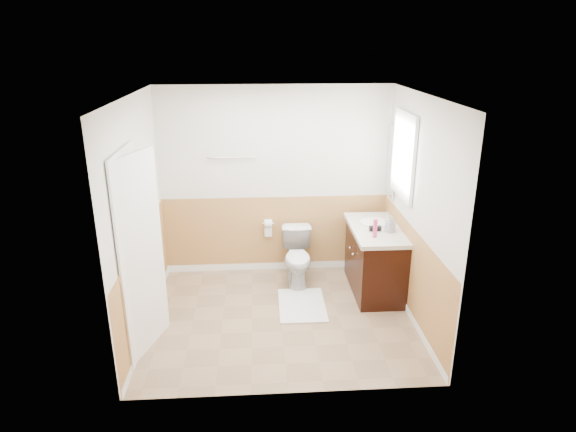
{
  "coord_description": "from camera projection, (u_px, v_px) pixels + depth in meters",
  "views": [
    {
      "loc": [
        -0.25,
        -5.0,
        3.04
      ],
      "look_at": [
        0.1,
        0.25,
        1.15
      ],
      "focal_mm": 31.09,
      "sensor_mm": 36.0,
      "label": 1
    }
  ],
  "objects": [
    {
      "name": "wall_back",
      "position": [
        275.0,
        182.0,
        6.54
      ],
      "size": [
        3.0,
        0.0,
        3.0
      ],
      "primitive_type": "plane",
      "rotation": [
        1.57,
        0.0,
        0.0
      ],
      "color": "silver",
      "rests_on": "floor"
    },
    {
      "name": "wall_right",
      "position": [
        418.0,
        212.0,
        5.41
      ],
      "size": [
        0.0,
        3.0,
        3.0
      ],
      "primitive_type": "plane",
      "rotation": [
        1.57,
        0.0,
        -1.57
      ],
      "color": "silver",
      "rests_on": "floor"
    },
    {
      "name": "window_frame",
      "position": [
        403.0,
        155.0,
        5.79
      ],
      "size": [
        0.04,
        0.8,
        1.0
      ],
      "primitive_type": "cube",
      "color": "white",
      "rests_on": "wall_right"
    },
    {
      "name": "tp_roll",
      "position": [
        268.0,
        223.0,
        6.65
      ],
      "size": [
        0.1,
        0.11,
        0.11
      ],
      "primitive_type": "cylinder",
      "rotation": [
        0.0,
        1.57,
        0.0
      ],
      "color": "white",
      "rests_on": "tp_holder_bar"
    },
    {
      "name": "window_glass",
      "position": [
        405.0,
        155.0,
        5.79
      ],
      "size": [
        0.01,
        0.7,
        0.9
      ],
      "primitive_type": "cube",
      "color": "white",
      "rests_on": "wall_right"
    },
    {
      "name": "wall_front",
      "position": [
        288.0,
        268.0,
        4.09
      ],
      "size": [
        3.0,
        0.0,
        3.0
      ],
      "primitive_type": "plane",
      "rotation": [
        -1.57,
        0.0,
        0.0
      ],
      "color": "silver",
      "rests_on": "floor"
    },
    {
      "name": "tp_holder_bar",
      "position": [
        268.0,
        223.0,
        6.65
      ],
      "size": [
        0.14,
        0.02,
        0.02
      ],
      "primitive_type": "cylinder",
      "rotation": [
        0.0,
        1.57,
        0.0
      ],
      "color": "silver",
      "rests_on": "wall_back"
    },
    {
      "name": "wainscot_right",
      "position": [
        411.0,
        274.0,
        5.66
      ],
      "size": [
        0.0,
        2.6,
        2.6
      ],
      "primitive_type": "plane",
      "rotation": [
        1.57,
        0.0,
        -1.57
      ],
      "color": "tan",
      "rests_on": "floor"
    },
    {
      "name": "lotion_bottle",
      "position": [
        375.0,
        228.0,
        5.76
      ],
      "size": [
        0.05,
        0.05,
        0.22
      ],
      "primitive_type": "cylinder",
      "color": "#D53768",
      "rests_on": "countertop"
    },
    {
      "name": "toilet",
      "position": [
        298.0,
        258.0,
        6.46
      ],
      "size": [
        0.4,
        0.69,
        0.7
      ],
      "primitive_type": "imported",
      "rotation": [
        0.0,
        0.0,
        -0.01
      ],
      "color": "silver",
      "rests_on": "floor"
    },
    {
      "name": "wainscot_left",
      "position": [
        146.0,
        282.0,
        5.48
      ],
      "size": [
        0.0,
        2.6,
        2.6
      ],
      "primitive_type": "plane",
      "rotation": [
        1.57,
        0.0,
        1.57
      ],
      "color": "tan",
      "rests_on": "floor"
    },
    {
      "name": "vanity_knob_left",
      "position": [
        353.0,
        254.0,
        6.07
      ],
      "size": [
        0.03,
        0.03,
        0.03
      ],
      "primitive_type": "sphere",
      "color": "silver",
      "rests_on": "vanity_cabinet"
    },
    {
      "name": "hair_dryer_handle",
      "position": [
        373.0,
        231.0,
        5.96
      ],
      "size": [
        0.03,
        0.03,
        0.07
      ],
      "primitive_type": "cylinder",
      "color": "black",
      "rests_on": "countertop"
    },
    {
      "name": "towel_bar",
      "position": [
        232.0,
        157.0,
        6.34
      ],
      "size": [
        0.62,
        0.02,
        0.02
      ],
      "primitive_type": "cylinder",
      "rotation": [
        0.0,
        1.57,
        0.0
      ],
      "color": "silver",
      "rests_on": "wall_back"
    },
    {
      "name": "wainscot_back",
      "position": [
        276.0,
        235.0,
        6.78
      ],
      "size": [
        3.0,
        0.0,
        3.0
      ],
      "primitive_type": "plane",
      "rotation": [
        1.57,
        0.0,
        0.0
      ],
      "color": "tan",
      "rests_on": "floor"
    },
    {
      "name": "faucet",
      "position": [
        389.0,
        218.0,
        6.21
      ],
      "size": [
        0.02,
        0.02,
        0.14
      ],
      "primitive_type": "cylinder",
      "color": "silver",
      "rests_on": "countertop"
    },
    {
      "name": "sink_basin",
      "position": [
        374.0,
        223.0,
        6.22
      ],
      "size": [
        0.36,
        0.36,
        0.02
      ],
      "primitive_type": "cylinder",
      "color": "white",
      "rests_on": "countertop"
    },
    {
      "name": "tp_sheet",
      "position": [
        268.0,
        231.0,
        6.69
      ],
      "size": [
        0.1,
        0.01,
        0.16
      ],
      "primitive_type": "cube",
      "color": "white",
      "rests_on": "tp_roll"
    },
    {
      "name": "bath_mat",
      "position": [
        302.0,
        305.0,
        5.98
      ],
      "size": [
        0.56,
        0.81,
        0.02
      ],
      "primitive_type": "cube",
      "rotation": [
        0.0,
        0.0,
        -0.01
      ],
      "color": "silver",
      "rests_on": "floor"
    },
    {
      "name": "vanity_cabinet",
      "position": [
        375.0,
        261.0,
        6.24
      ],
      "size": [
        0.55,
        1.1,
        0.8
      ],
      "primitive_type": "cube",
      "color": "black",
      "rests_on": "floor"
    },
    {
      "name": "wall_left",
      "position": [
        138.0,
        218.0,
        5.22
      ],
      "size": [
        0.0,
        3.0,
        3.0
      ],
      "primitive_type": "plane",
      "rotation": [
        1.57,
        0.0,
        1.57
      ],
      "color": "silver",
      "rests_on": "floor"
    },
    {
      "name": "ceiling",
      "position": [
        280.0,
        96.0,
        4.89
      ],
      "size": [
        3.0,
        3.0,
        0.0
      ],
      "primitive_type": "plane",
      "rotation": [
        3.14,
        0.0,
        0.0
      ],
      "color": "white",
      "rests_on": "floor"
    },
    {
      "name": "door_frame",
      "position": [
        132.0,
        255.0,
        4.87
      ],
      "size": [
        0.02,
        0.92,
        2.1
      ],
      "primitive_type": "cube",
      "color": "white",
      "rests_on": "wall_left"
    },
    {
      "name": "vanity_knob_right",
      "position": [
        350.0,
        248.0,
        6.26
      ],
      "size": [
        0.03,
        0.03,
        0.03
      ],
      "primitive_type": "sphere",
      "color": "silver",
      "rests_on": "vanity_cabinet"
    },
    {
      "name": "door",
      "position": [
        140.0,
        256.0,
        4.88
      ],
      "size": [
        0.29,
        0.78,
        2.04
      ],
      "primitive_type": "cube",
      "rotation": [
        0.0,
        0.0,
        -0.31
      ],
      "color": "white",
      "rests_on": "wall_left"
    },
    {
      "name": "hair_dryer_body",
      "position": [
        375.0,
        228.0,
        5.97
      ],
      "size": [
        0.14,
        0.07,
        0.07
      ],
      "primitive_type": "cylinder",
      "rotation": [
        0.0,
        1.57,
        0.0
      ],
      "color": "black",
      "rests_on": "countertop"
    },
    {
      "name": "floor",
      "position": [
        281.0,
        317.0,
        5.74
      ],
      "size": [
        3.0,
        3.0,
        0.0
      ],
      "primitive_type": "plane",
      "color": "#8C7051",
      "rests_on": "ground"
    },
    {
      "name": "door_knob",
      "position": [
        153.0,
        249.0,
        5.22
      ],
      "size": [
        0.06,
        0.06,
        0.06
      ],
      "primitive_type": "sphere",
      "color": "silver",
      "rests_on": "door"
    },
    {
      "name": "wainscot_front",
      "position": [
        288.0,
        345.0,
        4.36
      ],
      "size": [
        3.0,
        0.0,
        3.0
      ],
      "primitive_type": "plane",
      "rotation": [
        -1.57,
        0.0,
        0.0
      ],
      "color": "tan",
      "rests_on": "floor"
    },
    {
      "name": "countertop",
      "position": [
        376.0,
        230.0,
        6.09
      ],
      "size": [
        0.6,
        1.15,
        0.05
      ],
      "primitive_type": "cube",
      "color": "beige",
      "rests_on": "vanity_cabinet"
    },
    {
      "name": "mirror_panel",
      "position": [
        391.0,
        162.0,
        6.34
      ],
      "size": [
        0.02,
        0.35,
        0.9
      ],
      "primitive_type": "cube",
      "color": "silver",
      "rests_on": "wall_right"
    },
    {
      "name": "soap_dispenser",
      "position": [
        390.0,
        224.0,
        5.92
      ],
      "size": [
        0.12,
        0.12,
        0.2
      ],
      "primitive_type": "imported",
      "rotation": [
        0.0,
        0.0,
        0.31
      ],
      "color": "#959AA8",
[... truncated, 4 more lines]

